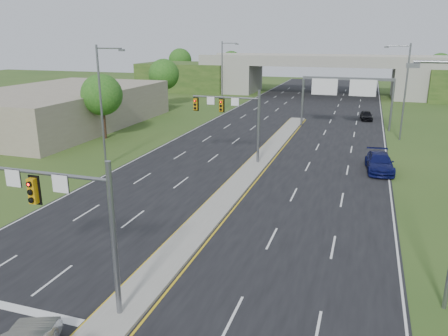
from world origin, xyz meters
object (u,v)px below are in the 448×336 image
object	(u,v)px
signal_mast_near	(64,209)
sign_gantry	(346,89)
car_far_c	(366,115)
signal_mast_far	(235,114)
overpass	(321,78)
car_far_b	(380,162)

from	to	relation	value
signal_mast_near	sign_gantry	xyz separation A→B (m)	(8.95, 44.99, 0.51)
sign_gantry	car_far_c	xyz separation A→B (m)	(2.88, 7.37, -4.55)
signal_mast_far	overpass	world-z (taller)	overpass
signal_mast_near	car_far_c	size ratio (longest dim) A/B	1.79
car_far_b	car_far_c	xyz separation A→B (m)	(-1.43, 26.24, -0.14)
signal_mast_near	car_far_b	world-z (taller)	signal_mast_near
signal_mast_near	sign_gantry	world-z (taller)	signal_mast_near
sign_gantry	car_far_c	size ratio (longest dim) A/B	2.96
car_far_b	overpass	bearing A→B (deg)	96.50
signal_mast_near	car_far_b	xyz separation A→B (m)	(13.26, 26.12, -3.90)
sign_gantry	car_far_b	xyz separation A→B (m)	(4.31, -18.88, -4.42)
signal_mast_far	car_far_b	world-z (taller)	signal_mast_far
overpass	signal_mast_near	bearing A→B (deg)	-91.62
car_far_b	sign_gantry	bearing A→B (deg)	97.85
overpass	car_far_b	xyz separation A→B (m)	(11.00, -53.96, -2.73)
overpass	car_far_c	xyz separation A→B (m)	(9.56, -27.71, -2.87)
sign_gantry	car_far_b	size ratio (longest dim) A/B	2.09
signal_mast_far	signal_mast_near	bearing A→B (deg)	-90.00
sign_gantry	car_far_c	distance (m)	9.13
signal_mast_near	signal_mast_far	size ratio (longest dim) A/B	1.00
car_far_b	signal_mast_near	bearing A→B (deg)	-121.94
signal_mast_near	car_far_c	bearing A→B (deg)	77.27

